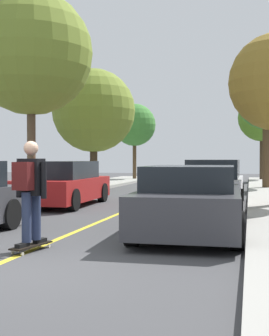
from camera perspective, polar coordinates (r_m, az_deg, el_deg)
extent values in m
plane|color=#424244|center=(6.88, -16.10, -11.28)|extent=(80.00, 80.00, 0.00)
cube|color=gold|center=(10.47, -4.86, -6.94)|extent=(0.12, 39.20, 0.01)
cylinder|color=black|center=(9.83, -15.46, -5.64)|extent=(0.23, 0.64, 0.64)
cube|color=maroon|center=(14.50, -8.93, -2.63)|extent=(1.98, 4.36, 0.68)
cube|color=black|center=(14.39, -9.06, -0.22)|extent=(1.70, 2.58, 0.54)
cylinder|color=black|center=(12.86, -7.73, -4.02)|extent=(0.24, 0.65, 0.64)
cylinder|color=black|center=(13.54, -14.55, -3.78)|extent=(0.24, 0.65, 0.64)
cylinder|color=black|center=(15.60, -4.06, -3.10)|extent=(0.24, 0.65, 0.64)
cylinder|color=black|center=(16.17, -9.88, -2.96)|extent=(0.24, 0.65, 0.64)
cube|color=#38383D|center=(8.87, 7.12, -4.95)|extent=(2.00, 4.14, 0.71)
cube|color=black|center=(8.89, 7.16, -1.18)|extent=(1.72, 2.59, 0.45)
cylinder|color=black|center=(10.32, 2.98, -5.28)|extent=(0.24, 0.65, 0.64)
cylinder|color=black|center=(10.19, 12.67, -5.39)|extent=(0.24, 0.65, 0.64)
cylinder|color=black|center=(7.71, -0.26, -7.47)|extent=(0.24, 0.65, 0.64)
cylinder|color=black|center=(7.53, 12.81, -7.71)|extent=(0.24, 0.65, 0.64)
cube|color=#B7B7BC|center=(14.73, 10.02, -2.56)|extent=(1.75, 4.70, 0.69)
cube|color=black|center=(14.69, 10.02, -0.09)|extent=(1.54, 2.67, 0.58)
cylinder|color=black|center=(16.45, 7.61, -2.89)|extent=(0.22, 0.64, 0.64)
cylinder|color=black|center=(16.35, 13.25, -2.93)|extent=(0.22, 0.64, 0.64)
cylinder|color=black|center=(13.20, 6.00, -3.88)|extent=(0.22, 0.64, 0.64)
cylinder|color=black|center=(13.07, 13.04, -3.95)|extent=(0.22, 0.64, 0.64)
cylinder|color=brown|center=(16.61, -12.89, 3.05)|extent=(0.31, 0.31, 3.79)
sphere|color=olive|center=(17.03, -12.94, 13.95)|extent=(4.41, 4.41, 4.41)
cylinder|color=#3D2D1E|center=(22.73, -5.17, 1.13)|extent=(0.38, 0.38, 2.65)
sphere|color=olive|center=(22.86, -5.18, 7.22)|extent=(4.16, 4.16, 4.16)
cylinder|color=#4C3823|center=(30.65, 0.00, 1.14)|extent=(0.25, 0.25, 2.66)
sphere|color=#3D7F33|center=(30.74, 0.00, 5.47)|extent=(2.86, 2.86, 2.86)
cylinder|color=#4C3823|center=(22.17, 16.35, 2.08)|extent=(0.40, 0.40, 3.43)
sphere|color=#3D7F33|center=(22.34, 16.38, 8.40)|extent=(2.90, 2.90, 2.90)
cylinder|color=#3D2D1E|center=(30.95, 15.78, 1.43)|extent=(0.30, 0.30, 3.02)
sphere|color=#4C7A23|center=(31.07, 15.81, 6.16)|extent=(3.15, 3.15, 3.15)
cube|color=black|center=(7.51, -12.87, -9.50)|extent=(0.38, 0.87, 0.02)
cylinder|color=beige|center=(7.84, -11.86, -9.51)|extent=(0.04, 0.06, 0.06)
cylinder|color=beige|center=(7.73, -10.72, -9.66)|extent=(0.04, 0.06, 0.06)
cylinder|color=beige|center=(7.33, -15.14, -10.29)|extent=(0.04, 0.06, 0.06)
cylinder|color=beige|center=(7.21, -13.97, -10.48)|extent=(0.04, 0.06, 0.06)
cube|color=#99999E|center=(7.78, -11.29, -9.30)|extent=(0.11, 0.06, 0.02)
cube|color=#99999E|center=(7.26, -14.56, -10.07)|extent=(0.11, 0.06, 0.02)
cube|color=black|center=(7.67, -11.84, -8.94)|extent=(0.15, 0.27, 0.06)
cube|color=black|center=(7.34, -13.95, -9.43)|extent=(0.15, 0.27, 0.06)
cylinder|color=#283351|center=(7.53, -12.31, -5.86)|extent=(0.18, 0.18, 0.79)
cylinder|color=#283351|center=(7.35, -13.47, -6.05)|extent=(0.18, 0.18, 0.79)
cube|color=black|center=(7.39, -12.91, -1.11)|extent=(0.43, 0.29, 0.59)
sphere|color=tan|center=(7.38, -12.92, 2.45)|extent=(0.23, 0.23, 0.23)
cylinder|color=black|center=(7.54, -14.36, -1.42)|extent=(0.11, 0.11, 0.58)
cylinder|color=black|center=(7.24, -11.38, -1.51)|extent=(0.11, 0.11, 0.58)
cube|color=#4C1414|center=(7.23, -13.89, -1.00)|extent=(0.33, 0.23, 0.44)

